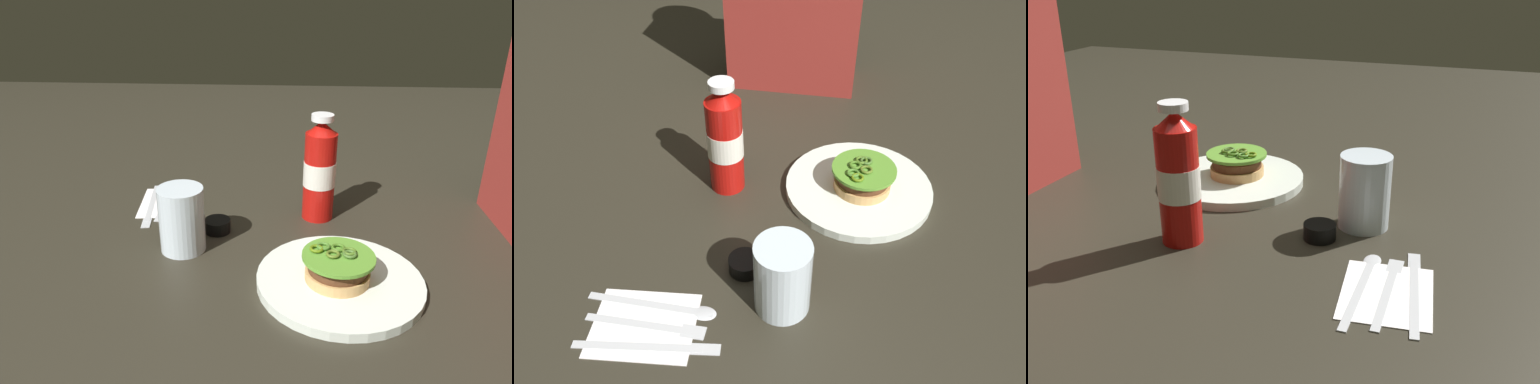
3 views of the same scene
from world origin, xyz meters
The scene contains 10 objects.
ground_plane centered at (0.00, 0.00, 0.00)m, with size 3.00×3.00×0.00m, color #2B271D.
dinner_plate centered at (0.07, 0.09, 0.01)m, with size 0.28×0.28×0.02m, color silver.
burger_sandwich centered at (0.07, 0.08, 0.04)m, with size 0.12×0.12×0.05m.
ketchup_bottle centered at (-0.18, 0.06, 0.11)m, with size 0.07×0.07×0.22m.
water_glass centered at (-0.03, -0.19, 0.06)m, with size 0.08×0.08×0.12m, color silver.
condiment_cup centered at (-0.10, -0.14, 0.01)m, with size 0.05×0.05×0.03m, color black.
napkin centered at (-0.23, -0.27, 0.00)m, with size 0.15×0.12×0.00m, color white.
butter_knife centered at (-0.20, -0.30, 0.00)m, with size 0.21×0.04×0.00m.
fork_utensil centered at (-0.21, -0.27, 0.00)m, with size 0.18×0.02×0.00m.
spoon_utensil centered at (-0.20, -0.23, 0.00)m, with size 0.20×0.03×0.00m.
Camera 3 is at (-0.88, -0.35, 0.42)m, focal length 39.72 mm.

